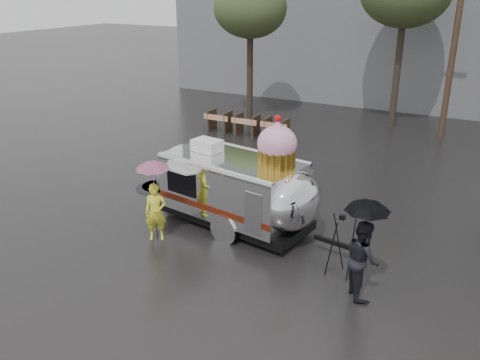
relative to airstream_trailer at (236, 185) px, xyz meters
The scene contains 11 objects.
ground 2.40m from the airstream_trailer, 45.09° to the right, with size 120.00×120.00×0.00m, color black.
puddles 2.56m from the airstream_trailer, 26.55° to the left, with size 13.86×3.12×0.01m.
utility_pole 13.58m from the airstream_trailer, 72.60° to the left, with size 1.60×0.28×9.00m.
tree_left 13.50m from the airstream_trailer, 115.70° to the left, with size 3.64×3.64×6.95m.
barricade_row 9.49m from the airstream_trailer, 115.76° to the left, with size 4.30×0.80×1.00m.
airstream_trailer is the anchor object (origin of this frame).
person_left 2.42m from the airstream_trailer, 130.44° to the right, with size 0.59×0.39×1.63m, color yellow.
umbrella_pink 2.46m from the airstream_trailer, 130.44° to the right, with size 1.14×1.14×2.32m.
person_right 4.61m from the airstream_trailer, 22.94° to the right, with size 0.89×0.50×1.86m, color black.
umbrella_black 4.65m from the airstream_trailer, 22.94° to the right, with size 1.22×1.22×2.39m.
tripod 3.74m from the airstream_trailer, 18.88° to the right, with size 0.60×0.67×1.63m.
Camera 1 is at (5.12, -10.42, 6.73)m, focal length 38.00 mm.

